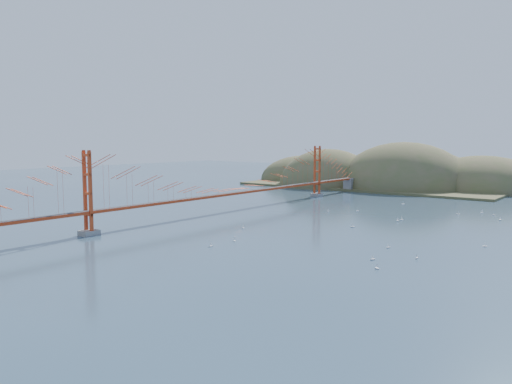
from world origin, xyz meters
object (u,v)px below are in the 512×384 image
Objects in this scene: sailboat_1 at (398,220)px; sailboat_0 at (243,227)px; bridge at (232,173)px; sailboat_2 at (377,267)px.

sailboat_1 reaches higher than sailboat_0.
sailboat_1 is (28.69, 7.47, -6.86)m from bridge.
sailboat_2 is at bearing -20.51° from sailboat_0.
bridge is 30.43m from sailboat_1.
bridge reaches higher than sailboat_1.
bridge is 45.37m from sailboat_2.
bridge reaches higher than sailboat_2.
bridge is 139.27× the size of sailboat_2.
sailboat_2 is at bearing -71.35° from sailboat_1.
bridge reaches higher than sailboat_0.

